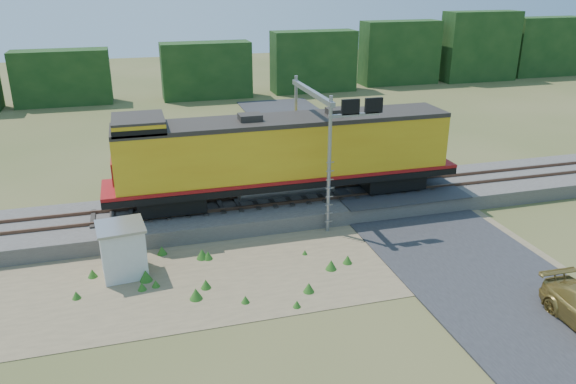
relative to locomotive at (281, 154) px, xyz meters
name	(u,v)px	position (x,y,z in m)	size (l,w,h in m)	color
ground	(305,267)	(-0.55, -6.00, -3.32)	(140.00, 140.00, 0.00)	#475123
ballast	(271,207)	(-0.55, 0.00, -2.92)	(70.00, 5.00, 0.80)	slate
rails	(271,199)	(-0.55, 0.00, -2.44)	(70.00, 1.54, 0.16)	brown
dirt_shoulder	(258,267)	(-2.55, -5.50, -3.31)	(26.00, 8.00, 0.03)	#8C7754
road	(439,239)	(6.45, -5.26, -3.23)	(7.00, 66.00, 0.86)	#38383A
tree_line_north	(195,67)	(-0.55, 32.00, -0.25)	(130.00, 3.00, 6.50)	#143413
weed_clumps	(226,277)	(-4.05, -5.90, -3.32)	(15.00, 6.20, 0.56)	#2E681D
locomotive	(281,154)	(0.00, 0.00, 0.00)	(18.55, 2.83, 4.79)	black
shed	(123,250)	(-8.14, -4.49, -2.16)	(2.13, 2.13, 2.30)	silver
signal_gantry	(322,120)	(1.97, -0.66, 1.81)	(2.71, 6.20, 6.83)	gray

